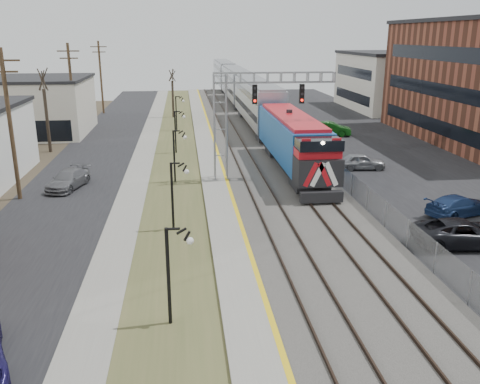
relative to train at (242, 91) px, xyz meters
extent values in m
cube|color=black|center=(-17.00, -30.47, -2.90)|extent=(7.00, 120.00, 0.04)
cube|color=gray|center=(-12.50, -30.47, -2.88)|extent=(2.00, 120.00, 0.08)
cube|color=#474E29|center=(-9.50, -30.47, -2.89)|extent=(4.00, 120.00, 0.06)
cube|color=gray|center=(-6.50, -30.47, -2.80)|extent=(2.00, 120.00, 0.24)
cube|color=#595651|center=(-1.50, -30.47, -2.82)|extent=(8.00, 120.00, 0.20)
cube|color=black|center=(10.50, -30.47, -2.90)|extent=(16.00, 120.00, 0.04)
cube|color=gold|center=(-5.62, -30.47, -2.67)|extent=(0.24, 120.00, 0.01)
cube|color=#2D2119|center=(-4.25, -30.47, -2.64)|extent=(0.08, 120.00, 0.15)
cube|color=#2D2119|center=(-2.75, -30.47, -2.64)|extent=(0.08, 120.00, 0.15)
cube|color=#2D2119|center=(-0.75, -30.47, -2.64)|extent=(0.08, 120.00, 0.15)
cube|color=#2D2119|center=(0.75, -30.47, -2.64)|extent=(0.08, 120.00, 0.15)
cube|color=#124D96|center=(0.00, -35.72, -0.44)|extent=(3.00, 17.00, 4.25)
cube|color=black|center=(0.00, -44.42, -2.22)|extent=(2.80, 0.50, 0.70)
cube|color=#94989E|center=(0.00, -15.42, 0.09)|extent=(3.00, 22.00, 5.33)
cube|color=#94989E|center=(0.00, 7.38, 0.09)|extent=(3.00, 22.00, 5.33)
cube|color=#94989E|center=(0.00, 30.18, 0.09)|extent=(3.00, 22.00, 5.33)
cube|color=gray|center=(-6.00, -37.47, 1.08)|extent=(1.00, 1.00, 8.00)
cube|color=gray|center=(-2.00, -37.47, 4.83)|extent=(9.00, 0.80, 0.80)
cube|color=black|center=(-3.50, -37.92, 3.68)|extent=(0.35, 0.25, 1.40)
cube|color=black|center=(0.00, -37.92, 3.68)|extent=(0.35, 0.25, 1.40)
cylinder|color=black|center=(-9.50, -57.47, -0.92)|extent=(0.14, 0.14, 4.00)
cylinder|color=black|center=(-9.50, -47.47, -0.92)|extent=(0.14, 0.14, 4.00)
cylinder|color=black|center=(-9.50, -37.47, -0.92)|extent=(0.14, 0.14, 4.00)
cylinder|color=black|center=(-9.50, -27.47, -0.92)|extent=(0.14, 0.14, 4.00)
cylinder|color=black|center=(-9.50, -15.47, -0.92)|extent=(0.14, 0.14, 4.00)
cylinder|color=#4C3823|center=(-20.00, -40.47, 2.08)|extent=(0.28, 0.28, 10.00)
cylinder|color=#4C3823|center=(-20.00, -20.47, 2.08)|extent=(0.28, 0.28, 10.00)
cylinder|color=#4C3823|center=(-20.00, -0.47, 2.08)|extent=(0.28, 0.28, 10.00)
cube|color=gray|center=(2.70, -30.47, -2.12)|extent=(0.04, 120.00, 1.60)
cube|color=beige|center=(-26.50, -15.47, 0.08)|extent=(14.00, 12.00, 6.00)
cube|color=beige|center=(24.50, -0.47, 1.08)|extent=(16.00, 18.00, 8.00)
cylinder|color=#382D23|center=(-21.50, -25.47, 0.06)|extent=(0.30, 0.30, 5.95)
cylinder|color=#382D23|center=(-10.00, -5.47, -0.47)|extent=(0.30, 0.30, 4.90)
imported|color=black|center=(5.70, -51.56, -2.20)|extent=(5.36, 2.79, 1.44)
imported|color=navy|center=(7.93, -47.03, -2.28)|extent=(4.77, 3.21, 1.28)
imported|color=gray|center=(5.87, -35.36, -2.25)|extent=(4.02, 1.89, 1.33)
imported|color=#0D450E|center=(7.48, -20.59, -2.17)|extent=(4.82, 2.87, 1.50)
imported|color=slate|center=(-17.20, -38.28, -2.26)|extent=(2.99, 4.85, 1.31)
camera|label=1|loc=(-8.76, -74.94, 7.80)|focal=38.00mm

